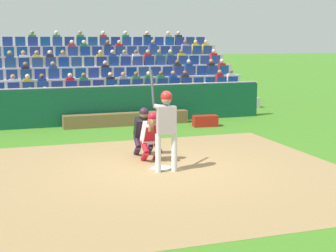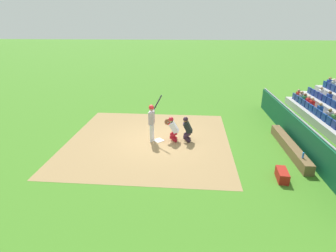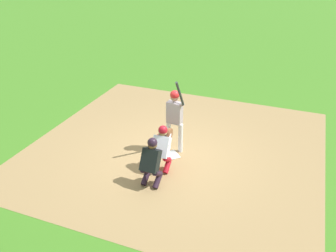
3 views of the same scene
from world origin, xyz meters
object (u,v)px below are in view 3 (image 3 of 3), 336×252
catcher_crouching (162,146)px  home_plate_marker (170,155)px  batter_at_plate (175,114)px  home_plate_umpire (151,160)px

catcher_crouching → home_plate_marker: bearing=92.7°
batter_at_plate → home_plate_umpire: 1.77m
catcher_crouching → home_plate_umpire: bearing=-90.6°
home_plate_marker → batter_at_plate: batter_at_plate is taller
home_plate_marker → catcher_crouching: (0.03, -0.69, 0.69)m
home_plate_marker → home_plate_umpire: (0.02, -1.39, 0.68)m
home_plate_marker → home_plate_umpire: size_ratio=0.34×
home_plate_marker → batter_at_plate: 1.18m
home_plate_marker → catcher_crouching: 0.98m
batter_at_plate → catcher_crouching: 1.10m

